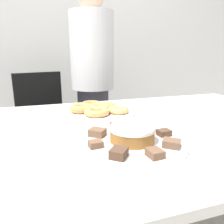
% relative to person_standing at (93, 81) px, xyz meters
% --- Properties ---
extents(wall_back, '(8.00, 0.05, 2.60)m').
position_rel_person_standing_xyz_m(wall_back, '(-0.10, 0.69, 0.48)').
color(wall_back, silver).
rests_on(wall_back, ground_plane).
extents(table, '(2.00, 1.07, 0.73)m').
position_rel_person_standing_xyz_m(table, '(-0.10, -0.94, -0.15)').
color(table, silver).
rests_on(table, ground_plane).
extents(person_standing, '(0.35, 0.35, 1.56)m').
position_rel_person_standing_xyz_m(person_standing, '(0.00, 0.00, 0.00)').
color(person_standing, '#383842').
rests_on(person_standing, ground_plane).
extents(office_chair_left, '(0.54, 0.54, 0.89)m').
position_rel_person_standing_xyz_m(office_chair_left, '(-0.40, 0.02, -0.40)').
color(office_chair_left, black).
rests_on(office_chair_left, ground_plane).
extents(plate_cake, '(0.38, 0.38, 0.01)m').
position_rel_person_standing_xyz_m(plate_cake, '(-0.12, -1.13, -0.08)').
color(plate_cake, white).
rests_on(plate_cake, table).
extents(plate_donuts, '(0.39, 0.39, 0.01)m').
position_rel_person_standing_xyz_m(plate_donuts, '(-0.12, -0.69, -0.08)').
color(plate_donuts, white).
rests_on(plate_donuts, table).
extents(frosted_cake, '(0.16, 0.16, 0.05)m').
position_rel_person_standing_xyz_m(frosted_cake, '(-0.12, -1.13, -0.05)').
color(frosted_cake, '#9E662D').
rests_on(frosted_cake, plate_cake).
extents(lamington_0, '(0.07, 0.07, 0.03)m').
position_rel_person_standing_xyz_m(lamington_0, '(-0.20, -1.23, -0.06)').
color(lamington_0, '#513828').
rests_on(lamington_0, plate_cake).
extents(lamington_1, '(0.05, 0.05, 0.02)m').
position_rel_person_standing_xyz_m(lamington_1, '(-0.10, -1.26, -0.06)').
color(lamington_1, brown).
rests_on(lamington_1, plate_cake).
extents(lamington_2, '(0.07, 0.07, 0.02)m').
position_rel_person_standing_xyz_m(lamington_2, '(-0.01, -1.21, -0.06)').
color(lamington_2, brown).
rests_on(lamington_2, plate_cake).
extents(lamington_3, '(0.05, 0.04, 0.02)m').
position_rel_person_standing_xyz_m(lamington_3, '(0.02, -1.11, -0.06)').
color(lamington_3, '#513828').
rests_on(lamington_3, plate_cake).
extents(lamington_4, '(0.07, 0.07, 0.02)m').
position_rel_person_standing_xyz_m(lamington_4, '(-0.03, -1.02, -0.06)').
color(lamington_4, brown).
rests_on(lamington_4, plate_cake).
extents(lamington_5, '(0.04, 0.05, 0.02)m').
position_rel_person_standing_xyz_m(lamington_5, '(-0.13, -0.99, -0.06)').
color(lamington_5, brown).
rests_on(lamington_5, plate_cake).
extents(lamington_6, '(0.07, 0.07, 0.03)m').
position_rel_person_standing_xyz_m(lamington_6, '(-0.22, -1.04, -0.06)').
color(lamington_6, brown).
rests_on(lamington_6, plate_cake).
extents(lamington_7, '(0.05, 0.04, 0.02)m').
position_rel_person_standing_xyz_m(lamington_7, '(-0.25, -1.14, -0.07)').
color(lamington_7, brown).
rests_on(lamington_7, plate_cake).
extents(donut_0, '(0.12, 0.12, 0.04)m').
position_rel_person_standing_xyz_m(donut_0, '(-0.12, -0.69, -0.06)').
color(donut_0, tan).
rests_on(donut_0, plate_donuts).
extents(donut_1, '(0.12, 0.12, 0.04)m').
position_rel_person_standing_xyz_m(donut_1, '(-0.22, -0.68, -0.06)').
color(donut_1, '#D18E4C').
rests_on(donut_1, plate_donuts).
extents(donut_2, '(0.13, 0.13, 0.03)m').
position_rel_person_standing_xyz_m(donut_2, '(-0.16, -0.76, -0.06)').
color(donut_2, tan).
rests_on(donut_2, plate_donuts).
extents(donut_3, '(0.11, 0.11, 0.03)m').
position_rel_person_standing_xyz_m(donut_3, '(-0.04, -0.75, -0.06)').
color(donut_3, '#E5AD66').
rests_on(donut_3, plate_donuts).
extents(donut_4, '(0.10, 0.10, 0.03)m').
position_rel_person_standing_xyz_m(donut_4, '(-0.07, -0.64, -0.06)').
color(donut_4, '#D18E4C').
rests_on(donut_4, plate_donuts).
extents(donut_5, '(0.12, 0.12, 0.04)m').
position_rel_person_standing_xyz_m(donut_5, '(-0.15, -0.61, -0.06)').
color(donut_5, '#C68447').
rests_on(donut_5, plate_donuts).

